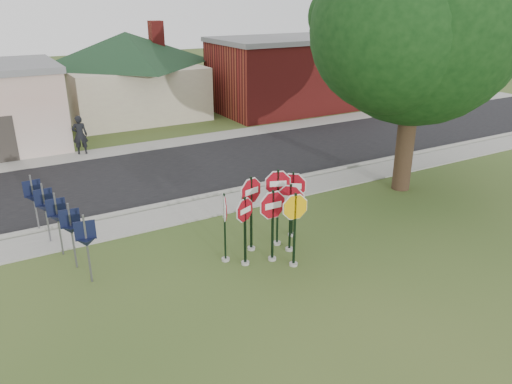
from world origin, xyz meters
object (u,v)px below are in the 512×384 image
stop_sign_center (273,216)px  oak_tree (419,19)px  stop_sign_left (245,223)px  pedestrian (80,135)px  stop_sign_yellow (295,221)px

stop_sign_center → oak_tree: oak_tree is taller
stop_sign_center → stop_sign_left: bearing=168.4°
stop_sign_center → pedestrian: (-2.64, 13.52, -0.42)m
stop_sign_yellow → stop_sign_left: bearing=147.6°
oak_tree → pedestrian: size_ratio=5.89×
oak_tree → pedestrian: 16.05m
stop_sign_yellow → oak_tree: bearing=22.7°
oak_tree → pedestrian: (-10.23, 11.09, -5.48)m
stop_sign_left → oak_tree: 10.12m
stop_sign_center → stop_sign_yellow: 0.69m
stop_sign_center → oak_tree: (7.58, 2.43, 5.06)m
stop_sign_center → oak_tree: bearing=17.8°
stop_sign_left → oak_tree: size_ratio=0.20×
stop_sign_left → pedestrian: size_ratio=1.16×
oak_tree → pedestrian: oak_tree is taller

